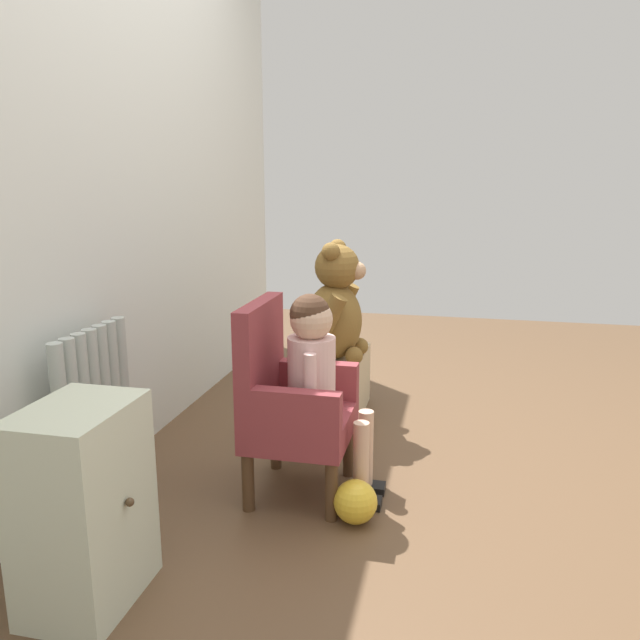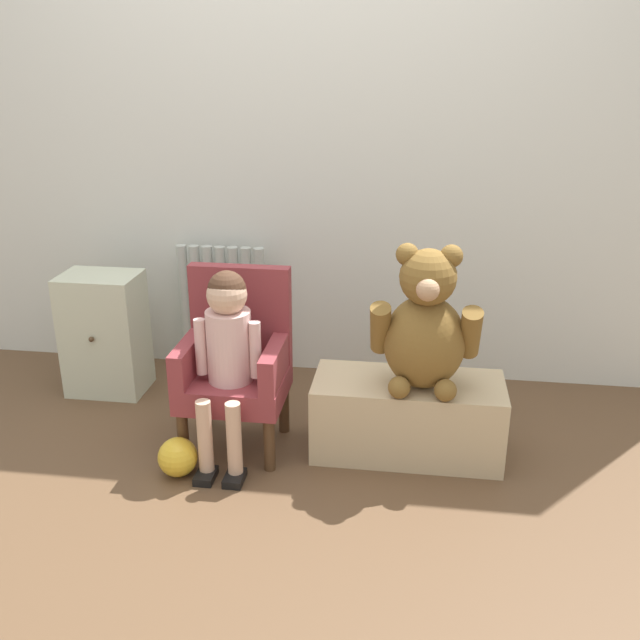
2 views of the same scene
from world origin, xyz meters
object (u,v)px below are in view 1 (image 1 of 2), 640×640
(large_teddy_bear, at_px, (336,308))
(small_dresser, at_px, (84,506))
(child_figure, at_px, (318,366))
(low_bench, at_px, (325,392))
(child_armchair, at_px, (289,400))
(toy_ball, at_px, (355,502))
(radiator, at_px, (96,419))

(large_teddy_bear, bearing_deg, small_dresser, 164.47)
(child_figure, xyz_separation_m, low_bench, (0.68, 0.12, -0.34))
(low_bench, bearing_deg, child_armchair, -179.11)
(low_bench, height_order, toy_ball, low_bench)
(child_figure, height_order, low_bench, child_figure)
(radiator, distance_m, small_dresser, 0.55)
(low_bench, bearing_deg, small_dresser, 165.40)
(small_dresser, bearing_deg, child_figure, -34.08)
(radiator, relative_size, child_armchair, 0.90)
(child_armchair, relative_size, child_figure, 0.95)
(child_armchair, distance_m, child_figure, 0.18)
(low_bench, bearing_deg, toy_ball, -161.22)
(radiator, xyz_separation_m, toy_ball, (0.06, -0.91, -0.24))
(radiator, distance_m, child_armchair, 0.68)
(radiator, distance_m, toy_ball, 0.94)
(child_armchair, distance_m, low_bench, 0.71)
(radiator, xyz_separation_m, child_armchair, (0.23, -0.64, 0.04))
(radiator, xyz_separation_m, low_bench, (0.91, -0.62, -0.16))
(radiator, height_order, small_dresser, radiator)
(child_figure, distance_m, large_teddy_bear, 0.73)
(small_dresser, bearing_deg, large_teddy_bear, -15.53)
(child_figure, relative_size, toy_ball, 5.03)
(radiator, bearing_deg, low_bench, -34.58)
(radiator, height_order, toy_ball, radiator)
(small_dresser, distance_m, large_teddy_bear, 1.52)
(child_figure, bearing_deg, child_armchair, 90.00)
(low_bench, xyz_separation_m, toy_ball, (-0.84, -0.29, -0.08))
(child_figure, bearing_deg, large_teddy_bear, 6.53)
(radiator, relative_size, child_figure, 0.85)
(small_dresser, xyz_separation_m, large_teddy_bear, (1.44, -0.40, 0.27))
(low_bench, relative_size, large_teddy_bear, 1.33)
(large_teddy_bear, xyz_separation_m, toy_ball, (-0.89, -0.25, -0.48))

